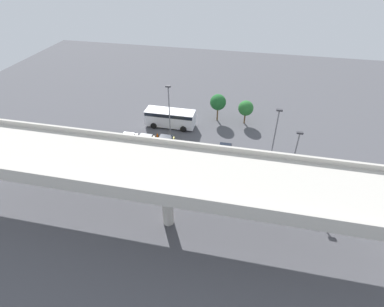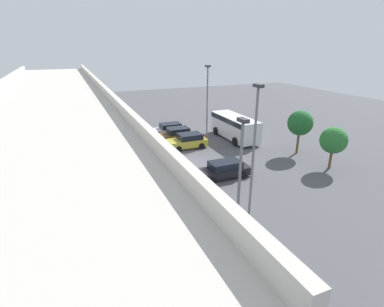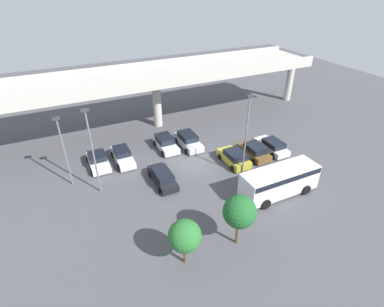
{
  "view_description": "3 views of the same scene",
  "coord_description": "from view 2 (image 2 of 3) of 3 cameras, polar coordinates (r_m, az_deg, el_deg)",
  "views": [
    {
      "loc": [
        -7.0,
        31.82,
        24.67
      ],
      "look_at": [
        -0.45,
        1.56,
        2.24
      ],
      "focal_mm": 28.0,
      "sensor_mm": 36.0,
      "label": 1
    },
    {
      "loc": [
        -25.11,
        10.09,
        10.89
      ],
      "look_at": [
        -1.56,
        0.27,
        1.52
      ],
      "focal_mm": 28.0,
      "sensor_mm": 36.0,
      "label": 2
    },
    {
      "loc": [
        -12.35,
        -25.2,
        18.52
      ],
      "look_at": [
        -0.18,
        0.0,
        1.54
      ],
      "focal_mm": 28.0,
      "sensor_mm": 36.0,
      "label": 3
    }
  ],
  "objects": [
    {
      "name": "ground_plane",
      "position": [
        29.17,
        -0.69,
        -1.76
      ],
      "size": [
        98.96,
        98.96,
        0.0
      ],
      "primitive_type": "plane",
      "color": "#4C4C51"
    },
    {
      "name": "highway_overpass",
      "position": [
        25.47,
        -25.34,
        9.01
      ],
      "size": [
        47.31,
        7.86,
        8.03
      ],
      "color": "#BCB7AD",
      "rests_on": "ground_plane"
    },
    {
      "name": "parked_car_0",
      "position": [
        19.42,
        -2.38,
        -11.63
      ],
      "size": [
        2.22,
        4.39,
        1.43
      ],
      "rotation": [
        0.0,
        0.0,
        -1.57
      ],
      "color": "silver",
      "rests_on": "ground_plane"
    },
    {
      "name": "parked_car_1",
      "position": [
        21.68,
        -4.19,
        -7.87
      ],
      "size": [
        2.01,
        4.75,
        1.53
      ],
      "rotation": [
        0.0,
        0.0,
        -1.57
      ],
      "color": "silver",
      "rests_on": "ground_plane"
    },
    {
      "name": "parked_car_2",
      "position": [
        25.97,
        6.1,
        -3.09
      ],
      "size": [
        1.98,
        4.72,
        1.44
      ],
      "rotation": [
        0.0,
        0.0,
        1.57
      ],
      "color": "black",
      "rests_on": "ground_plane"
    },
    {
      "name": "parked_car_3",
      "position": [
        26.28,
        -9.21,
        -2.8
      ],
      "size": [
        2.16,
        4.37,
        1.58
      ],
      "rotation": [
        0.0,
        0.0,
        -1.57
      ],
      "color": "silver",
      "rests_on": "ground_plane"
    },
    {
      "name": "parked_car_4",
      "position": [
        28.9,
        -9.35,
        -0.61
      ],
      "size": [
        2.17,
        4.89,
        1.64
      ],
      "rotation": [
        0.0,
        0.0,
        -1.57
      ],
      "color": "silver",
      "rests_on": "ground_plane"
    },
    {
      "name": "parked_car_5",
      "position": [
        33.24,
        -0.81,
        2.41
      ],
      "size": [
        2.24,
        4.31,
        1.57
      ],
      "rotation": [
        0.0,
        0.0,
        1.57
      ],
      "color": "gold",
      "rests_on": "ground_plane"
    },
    {
      "name": "parked_car_6",
      "position": [
        35.77,
        -2.93,
        3.63
      ],
      "size": [
        2.22,
        4.39,
        1.54
      ],
      "rotation": [
        0.0,
        0.0,
        1.57
      ],
      "color": "brown",
      "rests_on": "ground_plane"
    },
    {
      "name": "parked_car_7",
      "position": [
        38.17,
        -4.41,
        4.61
      ],
      "size": [
        2.12,
        4.67,
        1.46
      ],
      "rotation": [
        0.0,
        0.0,
        1.57
      ],
      "color": "silver",
      "rests_on": "ground_plane"
    },
    {
      "name": "shuttle_bus",
      "position": [
        36.5,
        8.12,
        5.29
      ],
      "size": [
        7.76,
        2.81,
        2.74
      ],
      "color": "silver",
      "rests_on": "ground_plane"
    },
    {
      "name": "lamp_post_near_aisle",
      "position": [
        18.97,
        11.75,
        1.81
      ],
      "size": [
        0.7,
        0.35,
        8.71
      ],
      "color": "slate",
      "rests_on": "ground_plane"
    },
    {
      "name": "lamp_post_mid_lot",
      "position": [
        16.13,
        9.12,
        -3.89
      ],
      "size": [
        0.7,
        0.35,
        7.42
      ],
      "color": "slate",
      "rests_on": "ground_plane"
    },
    {
      "name": "lamp_post_by_overpass",
      "position": [
        32.72,
        2.92,
        9.97
      ],
      "size": [
        0.7,
        0.35,
        8.82
      ],
      "color": "slate",
      "rests_on": "ground_plane"
    },
    {
      "name": "tree_front_left",
      "position": [
        29.81,
        25.37,
        2.26
      ],
      "size": [
        2.41,
        2.41,
        3.93
      ],
      "color": "brown",
      "rests_on": "ground_plane"
    },
    {
      "name": "tree_front_centre",
      "position": [
        32.72,
        19.91,
        5.46
      ],
      "size": [
        2.57,
        2.57,
        4.55
      ],
      "color": "brown",
      "rests_on": "ground_plane"
    },
    {
      "name": "traffic_cone",
      "position": [
        36.27,
        2.41,
        3.22
      ],
      "size": [
        0.44,
        0.44,
        0.7
      ],
      "color": "black",
      "rests_on": "ground_plane"
    }
  ]
}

